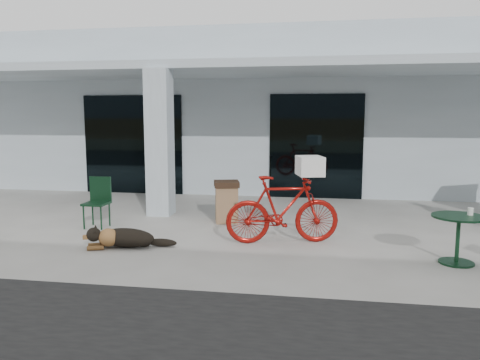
% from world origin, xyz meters
% --- Properties ---
extents(ground, '(80.00, 80.00, 0.00)m').
position_xyz_m(ground, '(0.00, 0.00, 0.00)').
color(ground, '#B2AFA8').
rests_on(ground, ground).
extents(building, '(22.00, 7.00, 4.50)m').
position_xyz_m(building, '(0.00, 8.50, 2.25)').
color(building, silver).
rests_on(building, ground).
extents(storefront_glass_left, '(2.80, 0.06, 2.70)m').
position_xyz_m(storefront_glass_left, '(-3.20, 4.98, 1.35)').
color(storefront_glass_left, black).
rests_on(storefront_glass_left, ground).
extents(storefront_glass_right, '(2.40, 0.06, 2.70)m').
position_xyz_m(storefront_glass_right, '(1.80, 4.98, 1.35)').
color(storefront_glass_right, black).
rests_on(storefront_glass_right, ground).
extents(column, '(0.50, 0.50, 3.12)m').
position_xyz_m(column, '(-1.50, 2.30, 1.56)').
color(column, silver).
rests_on(column, ground).
extents(overhang, '(22.00, 2.80, 0.18)m').
position_xyz_m(overhang, '(0.00, 3.60, 3.21)').
color(overhang, silver).
rests_on(overhang, column).
extents(bicycle, '(1.98, 0.98, 1.15)m').
position_xyz_m(bicycle, '(1.28, 0.40, 0.57)').
color(bicycle, '#98110C').
rests_on(bicycle, ground).
extents(laundry_basket, '(0.52, 0.62, 0.32)m').
position_xyz_m(laundry_basket, '(1.72, 0.51, 1.31)').
color(laundry_basket, white).
rests_on(laundry_basket, bicycle).
extents(dog, '(1.16, 0.74, 0.37)m').
position_xyz_m(dog, '(-1.21, -0.30, 0.18)').
color(dog, black).
rests_on(dog, ground).
extents(cup_near_dog, '(0.08, 0.08, 0.09)m').
position_xyz_m(cup_near_dog, '(-1.25, -0.14, 0.05)').
color(cup_near_dog, white).
rests_on(cup_near_dog, ground).
extents(cafe_chair_near, '(0.44, 0.48, 0.97)m').
position_xyz_m(cafe_chair_near, '(-2.33, 0.94, 0.48)').
color(cafe_chair_near, '#133820').
rests_on(cafe_chair_near, ground).
extents(cafe_table_far, '(0.90, 0.90, 0.71)m').
position_xyz_m(cafe_table_far, '(3.87, -0.31, 0.36)').
color(cafe_table_far, '#133820').
rests_on(cafe_table_far, ground).
extents(cup_on_table, '(0.09, 0.09, 0.11)m').
position_xyz_m(cup_on_table, '(4.04, -0.24, 0.76)').
color(cup_on_table, white).
rests_on(cup_on_table, cafe_table_far).
extents(trash_receptacle, '(0.60, 0.60, 0.84)m').
position_xyz_m(trash_receptacle, '(0.05, 1.80, 0.42)').
color(trash_receptacle, '#846344').
rests_on(trash_receptacle, ground).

